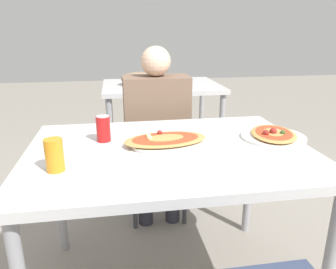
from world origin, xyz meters
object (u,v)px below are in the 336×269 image
at_px(chair_far_seated, 155,147).
at_px(dining_table, 170,163).
at_px(drink_glass, 54,155).
at_px(person_seated, 157,123).
at_px(soda_can, 103,129).
at_px(pizza_second, 273,135).
at_px(pizza_main, 165,141).

bearing_deg(chair_far_seated, dining_table, 87.88).
bearing_deg(drink_glass, chair_far_seated, 62.42).
relative_size(person_seated, soda_can, 9.51).
relative_size(dining_table, drink_glass, 10.06).
height_order(chair_far_seated, soda_can, soda_can).
distance_m(chair_far_seated, drink_glass, 1.14).
height_order(drink_glass, pizza_second, drink_glass).
bearing_deg(chair_far_seated, pizza_second, 123.97).
distance_m(soda_can, pizza_second, 0.83).
height_order(person_seated, pizza_second, person_seated).
bearing_deg(pizza_second, chair_far_seated, 123.97).
height_order(dining_table, pizza_second, pizza_second).
distance_m(chair_far_seated, pizza_main, 0.80).
xyz_separation_m(soda_can, pizza_second, (0.82, -0.10, -0.04)).
xyz_separation_m(soda_can, drink_glass, (-0.18, -0.32, 0.00)).
bearing_deg(dining_table, person_seated, 87.53).
relative_size(chair_far_seated, drink_glass, 6.82).
bearing_deg(drink_glass, pizza_second, 12.39).
bearing_deg(person_seated, pizza_main, 86.33).
height_order(pizza_main, pizza_second, pizza_second).
relative_size(drink_glass, pizza_second, 0.37).
distance_m(chair_far_seated, soda_can, 0.80).
xyz_separation_m(dining_table, person_seated, (0.03, 0.68, -0.01)).
xyz_separation_m(chair_far_seated, person_seated, (-0.00, -0.11, 0.21)).
xyz_separation_m(chair_far_seated, pizza_main, (-0.04, -0.74, 0.30)).
relative_size(person_seated, pizza_main, 2.86).
bearing_deg(pizza_main, soda_can, 161.83).
xyz_separation_m(dining_table, soda_can, (-0.30, 0.15, 0.13)).
height_order(soda_can, drink_glass, drink_glass).
bearing_deg(dining_table, soda_can, 153.59).
bearing_deg(chair_far_seated, pizza_main, 86.89).
bearing_deg(person_seated, soda_can, 58.49).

